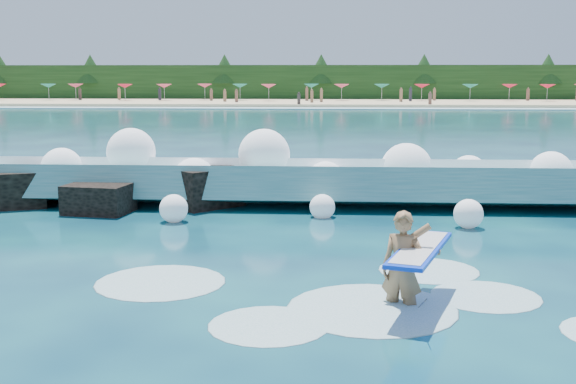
{
  "coord_description": "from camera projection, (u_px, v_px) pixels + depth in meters",
  "views": [
    {
      "loc": [
        2.45,
        -13.44,
        3.73
      ],
      "look_at": [
        1.5,
        2.0,
        1.2
      ],
      "focal_mm": 45.0,
      "sensor_mm": 36.0,
      "label": 1
    }
  ],
  "objects": [
    {
      "name": "wave_spray",
      "position": [
        289.0,
        168.0,
        20.96
      ],
      "size": [
        15.42,
        4.7,
        2.22
      ],
      "color": "white",
      "rests_on": "ground"
    },
    {
      "name": "surfer_with_board",
      "position": [
        406.0,
        265.0,
        11.6
      ],
      "size": [
        1.37,
        3.03,
        1.9
      ],
      "color": "olive",
      "rests_on": "ground"
    },
    {
      "name": "treeline",
      "position": [
        315.0,
        83.0,
        100.27
      ],
      "size": [
        140.0,
        4.0,
        5.0
      ],
      "primitive_type": "cube",
      "color": "black",
      "rests_on": "ground"
    },
    {
      "name": "wet_band",
      "position": [
        310.0,
        108.0,
        79.98
      ],
      "size": [
        140.0,
        5.0,
        0.08
      ],
      "primitive_type": "cube",
      "color": "silver",
      "rests_on": "ground"
    },
    {
      "name": "beach_umbrellas",
      "position": [
        312.0,
        86.0,
        92.61
      ],
      "size": [
        110.88,
        6.61,
        0.5
      ],
      "color": "#13776D",
      "rests_on": "ground"
    },
    {
      "name": "beach",
      "position": [
        313.0,
        103.0,
        90.79
      ],
      "size": [
        140.0,
        20.0,
        0.4
      ],
      "primitive_type": "cube",
      "color": "tan",
      "rests_on": "ground"
    },
    {
      "name": "surf_foam",
      "position": [
        348.0,
        299.0,
        12.11
      ],
      "size": [
        9.33,
        5.14,
        0.14
      ],
      "color": "silver",
      "rests_on": "ground"
    },
    {
      "name": "ground",
      "position": [
        205.0,
        269.0,
        13.99
      ],
      "size": [
        200.0,
        200.0,
        0.0
      ],
      "primitive_type": "plane",
      "color": "#07203C",
      "rests_on": "ground"
    },
    {
      "name": "beachgoers",
      "position": [
        327.0,
        96.0,
        88.57
      ],
      "size": [
        106.51,
        13.11,
        1.93
      ],
      "color": "#3F332D",
      "rests_on": "ground"
    },
    {
      "name": "rock_cluster",
      "position": [
        95.0,
        193.0,
        20.39
      ],
      "size": [
        8.23,
        3.15,
        1.3
      ],
      "color": "black",
      "rests_on": "ground"
    },
    {
      "name": "breaking_wave",
      "position": [
        305.0,
        184.0,
        21.03
      ],
      "size": [
        18.91,
        2.91,
        1.63
      ],
      "color": "teal",
      "rests_on": "ground"
    }
  ]
}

